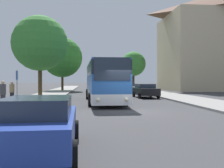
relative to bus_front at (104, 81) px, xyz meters
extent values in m
plane|color=#38383A|center=(1.09, -6.50, -1.77)|extent=(300.00, 300.00, 0.00)
cube|color=gray|center=(-5.91, -6.50, -1.70)|extent=(4.00, 120.00, 0.15)
cube|color=#C6B28E|center=(22.00, 23.57, 4.94)|extent=(18.57, 13.76, 13.43)
pyramid|color=brown|center=(22.00, 23.57, 13.72)|extent=(18.57, 13.76, 4.13)
cube|color=silver|center=(0.00, 0.01, -1.15)|extent=(2.90, 11.96, 0.70)
cube|color=#285BA8|center=(0.00, 0.01, -0.16)|extent=(2.90, 11.96, 1.26)
cube|color=#232D3D|center=(0.00, 0.01, 0.94)|extent=(2.92, 11.73, 0.95)
cube|color=#285BA8|center=(0.00, 0.01, 1.48)|extent=(2.84, 11.72, 0.12)
cube|color=#232D3D|center=(0.17, -5.96, 0.79)|extent=(2.30, 0.13, 1.45)
sphere|color=#F4EAC1|center=(-0.72, -6.01, -1.11)|extent=(0.24, 0.24, 0.24)
sphere|color=#F4EAC1|center=(1.07, -5.95, -1.11)|extent=(0.24, 0.24, 0.24)
cylinder|color=black|center=(-1.17, -3.59, -1.27)|extent=(0.33, 1.01, 1.00)
cylinder|color=black|center=(1.38, -3.52, -1.27)|extent=(0.33, 1.01, 1.00)
cylinder|color=black|center=(-1.38, 3.54, -1.27)|extent=(0.33, 1.01, 1.00)
cylinder|color=black|center=(1.17, 3.62, -1.27)|extent=(0.33, 1.01, 1.00)
cube|color=#238942|center=(0.04, 15.31, -1.15)|extent=(2.73, 11.43, 0.70)
cube|color=silver|center=(0.04, 15.31, -0.08)|extent=(2.73, 11.43, 1.42)
cube|color=#232D3D|center=(0.04, 15.31, 1.10)|extent=(2.75, 11.20, 0.95)
cube|color=silver|center=(0.04, 15.31, 1.64)|extent=(2.67, 11.20, 0.12)
cube|color=#232D3D|center=(0.19, 9.60, 0.95)|extent=(2.19, 0.12, 1.45)
sphere|color=#F4EAC1|center=(-0.66, 9.56, -1.11)|extent=(0.24, 0.24, 0.24)
sphere|color=#F4EAC1|center=(1.04, 9.60, -1.11)|extent=(0.24, 0.24, 0.24)
cylinder|color=black|center=(-1.08, 11.87, -1.27)|extent=(0.33, 1.01, 1.00)
cylinder|color=black|center=(1.34, 11.94, -1.27)|extent=(0.33, 1.01, 1.00)
cylinder|color=black|center=(-1.26, 18.69, -1.27)|extent=(0.33, 1.01, 1.00)
cylinder|color=black|center=(1.16, 18.75, -1.27)|extent=(0.33, 1.01, 1.00)
cube|color=#233D9E|center=(-2.59, -15.26, -1.12)|extent=(1.95, 4.44, 0.68)
cube|color=#232D3D|center=(-2.58, -15.44, -0.55)|extent=(1.67, 2.33, 0.45)
cylinder|color=black|center=(-3.54, -13.93, -1.46)|extent=(0.22, 0.63, 0.62)
cylinder|color=black|center=(-1.72, -13.88, -1.46)|extent=(0.22, 0.63, 0.62)
cylinder|color=black|center=(-1.64, -16.60, -1.46)|extent=(0.22, 0.63, 0.62)
cube|color=black|center=(4.70, 4.96, -1.11)|extent=(2.08, 4.52, 0.71)
cube|color=#232D3D|center=(4.69, 5.13, -0.53)|extent=(1.78, 2.38, 0.43)
cylinder|color=black|center=(5.71, 3.61, -1.46)|extent=(0.22, 0.63, 0.62)
cylinder|color=black|center=(3.79, 3.54, -1.46)|extent=(0.22, 0.63, 0.62)
cylinder|color=black|center=(5.61, 6.37, -1.46)|extent=(0.22, 0.63, 0.62)
cylinder|color=black|center=(3.69, 6.30, -1.46)|extent=(0.22, 0.63, 0.62)
cube|color=#B7B7BC|center=(4.96, 18.04, -1.17)|extent=(1.98, 4.03, 0.59)
cube|color=#232D3D|center=(4.96, 18.20, -0.65)|extent=(1.69, 2.12, 0.44)
cylinder|color=black|center=(5.93, 16.84, -1.46)|extent=(0.22, 0.63, 0.62)
cylinder|color=black|center=(4.09, 16.78, -1.46)|extent=(0.22, 0.63, 0.62)
cylinder|color=black|center=(5.84, 19.30, -1.46)|extent=(0.22, 0.63, 0.62)
cylinder|color=black|center=(4.00, 19.24, -1.46)|extent=(0.22, 0.63, 0.62)
cylinder|color=gray|center=(-6.15, -3.83, -0.42)|extent=(0.08, 0.08, 2.40)
cube|color=#1E56A3|center=(-6.15, -3.83, 0.43)|extent=(0.03, 0.45, 0.60)
cylinder|color=#23232D|center=(-6.62, -5.30, -1.22)|extent=(0.30, 0.30, 0.80)
cylinder|color=#333338|center=(-6.62, -5.30, -0.48)|extent=(0.36, 0.36, 0.67)
sphere|color=tan|center=(-6.62, -5.30, -0.04)|extent=(0.22, 0.22, 0.22)
cylinder|color=#23232D|center=(-7.16, -1.44, -1.24)|extent=(0.30, 0.30, 0.77)
cylinder|color=olive|center=(-7.16, -1.44, -0.53)|extent=(0.36, 0.36, 0.64)
sphere|color=tan|center=(-7.16, -1.44, -0.10)|extent=(0.21, 0.21, 0.21)
cylinder|color=#47331E|center=(-5.65, 22.54, -0.13)|extent=(0.40, 0.40, 2.98)
sphere|color=#2D7028|center=(-5.65, 22.54, 3.88)|extent=(6.70, 6.70, 6.70)
cylinder|color=#513D23|center=(-6.17, 4.85, 0.04)|extent=(0.40, 0.40, 3.33)
sphere|color=#387F33|center=(-6.17, 4.85, 3.80)|extent=(5.57, 5.57, 5.57)
cylinder|color=#47331E|center=(6.94, 25.18, -0.13)|extent=(0.40, 0.40, 2.98)
sphere|color=#387F33|center=(6.94, 25.18, 3.04)|extent=(4.46, 4.46, 4.46)
camera|label=1|loc=(-1.32, -22.16, 0.12)|focal=42.00mm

